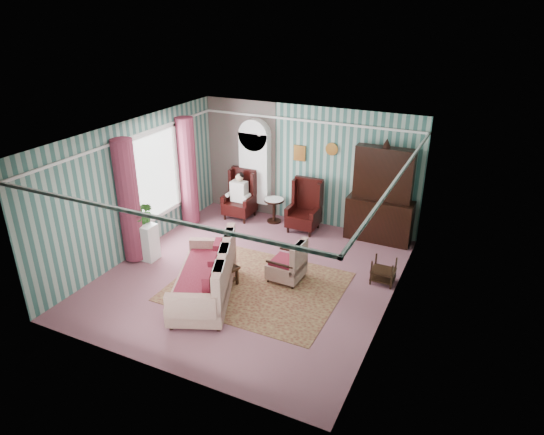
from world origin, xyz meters
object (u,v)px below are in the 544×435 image
at_px(dresser_hutch, 382,192).
at_px(round_side_table, 274,211).
at_px(nest_table, 383,271).
at_px(coffee_table, 216,273).
at_px(wingback_left, 239,195).
at_px(wingback_right, 304,206).
at_px(seated_woman, 239,196).
at_px(sofa, 203,274).
at_px(floral_armchair, 286,257).
at_px(bookcase, 255,173).
at_px(plant_stand, 144,241).

relative_size(dresser_hutch, round_side_table, 3.93).
bearing_deg(nest_table, coffee_table, -155.23).
bearing_deg(dresser_hutch, wingback_left, -175.59).
bearing_deg(wingback_left, wingback_right, 0.00).
bearing_deg(seated_woman, dresser_hutch, 4.41).
bearing_deg(seated_woman, nest_table, -20.85).
bearing_deg(nest_table, sofa, -145.39).
relative_size(seated_woman, sofa, 0.54).
bearing_deg(seated_woman, wingback_left, 0.00).
bearing_deg(dresser_hutch, wingback_right, -171.23).
bearing_deg(sofa, wingback_right, -31.59).
distance_m(dresser_hutch, floral_armchair, 2.87).
distance_m(wingback_left, floral_armchair, 3.22).
distance_m(wingback_right, round_side_table, 0.92).
bearing_deg(nest_table, wingback_right, 146.25).
distance_m(sofa, floral_armchair, 1.69).
distance_m(seated_woman, coffee_table, 3.15).
bearing_deg(round_side_table, wingback_left, -170.54).
height_order(nest_table, coffee_table, nest_table).
relative_size(sofa, floral_armchair, 2.20).
bearing_deg(coffee_table, bookcase, 104.13).
distance_m(wingback_left, wingback_right, 1.75).
bearing_deg(nest_table, round_side_table, 151.80).
xyz_separation_m(round_side_table, plant_stand, (-1.70, -2.90, 0.10)).
relative_size(bookcase, plant_stand, 2.80).
relative_size(bookcase, nest_table, 4.15).
distance_m(bookcase, wingback_left, 0.68).
distance_m(wingback_left, seated_woman, 0.04).
height_order(wingback_left, wingback_right, same).
xyz_separation_m(seated_woman, nest_table, (4.07, -1.55, -0.32)).
bearing_deg(wingback_right, dresser_hutch, 8.77).
distance_m(seated_woman, floral_armchair, 3.22).
height_order(dresser_hutch, nest_table, dresser_hutch).
bearing_deg(nest_table, floral_armchair, -158.41).
bearing_deg(floral_armchair, sofa, 141.41).
xyz_separation_m(wingback_left, round_side_table, (0.90, 0.15, -0.33)).
height_order(dresser_hutch, floral_armchair, dresser_hutch).
bearing_deg(round_side_table, bookcase, 159.73).
bearing_deg(coffee_table, floral_armchair, 29.13).
height_order(bookcase, sofa, bookcase).
height_order(wingback_left, nest_table, wingback_left).
bearing_deg(round_side_table, plant_stand, -120.38).
xyz_separation_m(bookcase, dresser_hutch, (3.25, -0.12, 0.06)).
distance_m(wingback_left, round_side_table, 0.97).
relative_size(wingback_left, floral_armchair, 1.26).
relative_size(seated_woman, coffee_table, 1.33).
relative_size(seated_woman, nest_table, 2.19).
height_order(bookcase, dresser_hutch, dresser_hutch).
xyz_separation_m(sofa, floral_armchair, (1.10, 1.28, -0.03)).
relative_size(dresser_hutch, wingback_right, 1.89).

